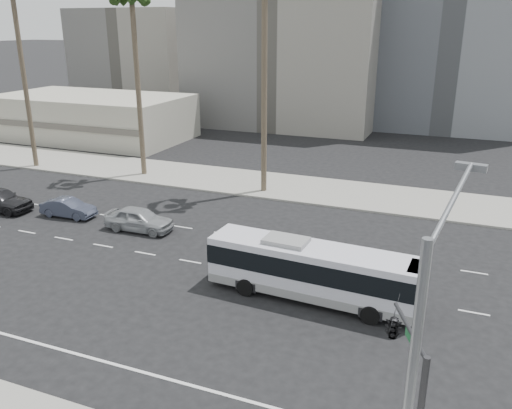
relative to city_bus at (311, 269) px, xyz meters
The scene contains 12 objects.
ground 4.94m from the city_bus, 161.89° to the left, with size 700.00×700.00×0.00m, color black.
sidewalk_north 17.60m from the city_bus, 104.74° to the left, with size 120.00×7.00×0.15m, color gray.
commercial_low 44.07m from the city_bus, 141.46° to the left, with size 22.00×12.16×5.00m.
midrise_beige_west 49.85m from the city_bus, 109.51° to the left, with size 24.00×18.00×18.00m, color slate.
midrise_gray_center 54.79m from the city_bus, 86.21° to the left, with size 20.00×20.00×26.00m, color #595D63.
midrise_beige_far 66.98m from the city_bus, 129.53° to the left, with size 18.00×16.00×15.00m, color slate.
city_bus is the anchor object (origin of this frame).
car_a 13.60m from the city_bus, 160.79° to the left, with size 4.57×1.84×1.56m, color #97999D.
car_b 19.51m from the city_bus, 165.69° to the left, with size 3.93×1.37×1.29m, color #363B4C.
streetlight_corner 14.02m from the city_bus, 64.83° to the right, with size 1.16×4.45×9.50m.
traffic_signal 10.12m from the city_bus, 59.65° to the right, with size 2.34×3.27×5.11m.
palm_mid 28.63m from the city_bus, 141.52° to the left, with size 5.26×5.26×16.24m.
Camera 1 is at (10.47, -23.62, 12.76)m, focal length 36.63 mm.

